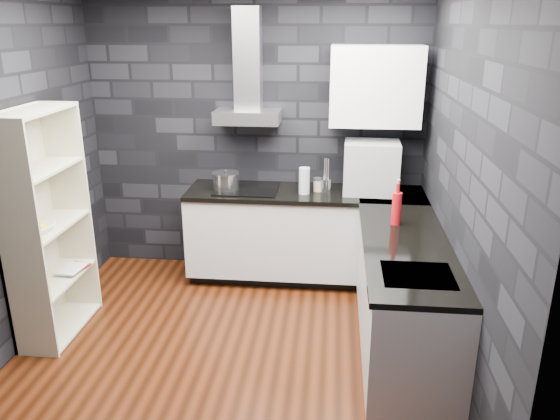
% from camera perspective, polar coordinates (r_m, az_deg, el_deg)
% --- Properties ---
extents(ground, '(3.20, 3.20, 0.00)m').
position_cam_1_polar(ground, '(4.34, -5.38, -14.41)').
color(ground, '#411A0B').
extents(wall_back, '(3.20, 0.05, 2.70)m').
position_cam_1_polar(wall_back, '(5.33, -2.48, 7.82)').
color(wall_back, black).
rests_on(wall_back, ground).
extents(wall_front, '(3.20, 0.05, 2.70)m').
position_cam_1_polar(wall_front, '(2.31, -14.18, -8.27)').
color(wall_front, black).
rests_on(wall_front, ground).
extents(wall_right, '(0.05, 3.20, 2.70)m').
position_cam_1_polar(wall_right, '(3.79, 18.82, 2.15)').
color(wall_right, black).
rests_on(wall_right, ground).
extents(toekick_back, '(2.18, 0.50, 0.10)m').
position_cam_1_polar(toekick_back, '(5.42, 2.55, -6.50)').
color(toekick_back, black).
rests_on(toekick_back, ground).
extents(toekick_right, '(0.50, 1.78, 0.10)m').
position_cam_1_polar(toekick_right, '(4.37, 12.93, -13.84)').
color(toekick_right, black).
rests_on(toekick_right, ground).
extents(counter_back_cab, '(2.20, 0.60, 0.76)m').
position_cam_1_polar(counter_back_cab, '(5.21, 2.60, -2.42)').
color(counter_back_cab, silver).
rests_on(counter_back_cab, ground).
extents(counter_right_cab, '(0.60, 1.80, 0.76)m').
position_cam_1_polar(counter_right_cab, '(4.15, 12.82, -8.83)').
color(counter_right_cab, silver).
rests_on(counter_right_cab, ground).
extents(counter_back_top, '(2.20, 0.62, 0.04)m').
position_cam_1_polar(counter_back_top, '(5.07, 2.66, 1.75)').
color(counter_back_top, black).
rests_on(counter_back_top, counter_back_cab).
extents(counter_right_top, '(0.62, 1.80, 0.04)m').
position_cam_1_polar(counter_right_top, '(3.98, 13.09, -3.73)').
color(counter_right_top, black).
rests_on(counter_right_top, counter_right_cab).
extents(counter_corner_top, '(0.62, 0.62, 0.04)m').
position_cam_1_polar(counter_corner_top, '(5.10, 11.67, 1.47)').
color(counter_corner_top, black).
rests_on(counter_corner_top, counter_right_cab).
extents(hood_body, '(0.60, 0.34, 0.12)m').
position_cam_1_polar(hood_body, '(5.11, -3.39, 9.71)').
color(hood_body, '#A9A9AD').
rests_on(hood_body, wall_back).
extents(hood_chimney, '(0.24, 0.20, 0.90)m').
position_cam_1_polar(hood_chimney, '(5.12, -3.38, 15.48)').
color(hood_chimney, '#A9A9AD').
rests_on(hood_chimney, hood_body).
extents(upper_cabinet, '(0.80, 0.35, 0.70)m').
position_cam_1_polar(upper_cabinet, '(5.01, 9.96, 12.63)').
color(upper_cabinet, white).
rests_on(upper_cabinet, wall_back).
extents(cooktop, '(0.58, 0.50, 0.01)m').
position_cam_1_polar(cooktop, '(5.13, -3.48, 2.24)').
color(cooktop, black).
rests_on(cooktop, counter_back_top).
extents(sink_rim, '(0.44, 0.40, 0.01)m').
position_cam_1_polar(sink_rim, '(3.52, 14.20, -6.66)').
color(sink_rim, '#A9A9AD').
rests_on(sink_rim, counter_right_top).
extents(pot, '(0.25, 0.25, 0.14)m').
position_cam_1_polar(pot, '(5.10, -5.67, 2.99)').
color(pot, '#B4B4B9').
rests_on(pot, cooktop).
extents(glass_vase, '(0.11, 0.11, 0.24)m').
position_cam_1_polar(glass_vase, '(4.97, 2.55, 3.07)').
color(glass_vase, silver).
rests_on(glass_vase, counter_back_top).
extents(storage_jar, '(0.11, 0.11, 0.11)m').
position_cam_1_polar(storage_jar, '(5.07, 4.00, 2.58)').
color(storage_jar, tan).
rests_on(storage_jar, counter_back_top).
extents(utensil_crock, '(0.10, 0.10, 0.12)m').
position_cam_1_polar(utensil_crock, '(5.04, 4.79, 2.56)').
color(utensil_crock, '#B4B4B9').
rests_on(utensil_crock, counter_back_top).
extents(appliance_garage, '(0.50, 0.40, 0.49)m').
position_cam_1_polar(appliance_garage, '(5.04, 9.50, 4.30)').
color(appliance_garage, '#A4A7AC').
rests_on(appliance_garage, counter_back_top).
extents(red_bottle, '(0.08, 0.08, 0.25)m').
position_cam_1_polar(red_bottle, '(4.29, 12.07, 0.15)').
color(red_bottle, '#B51016').
rests_on(red_bottle, counter_right_top).
extents(bookshelf, '(0.39, 0.82, 1.80)m').
position_cam_1_polar(bookshelf, '(4.56, -23.12, -1.58)').
color(bookshelf, beige).
rests_on(bookshelf, ground).
extents(fruit_bowl, '(0.27, 0.27, 0.06)m').
position_cam_1_polar(fruit_bowl, '(4.43, -24.03, -1.77)').
color(fruit_bowl, white).
rests_on(fruit_bowl, bookshelf).
extents(book_red, '(0.18, 0.06, 0.24)m').
position_cam_1_polar(book_red, '(4.83, -21.70, -4.43)').
color(book_red, '#9C140B').
rests_on(book_red, bookshelf).
extents(book_second, '(0.18, 0.04, 0.24)m').
position_cam_1_polar(book_second, '(4.78, -21.98, -4.46)').
color(book_second, '#B2B2B2').
rests_on(book_second, bookshelf).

